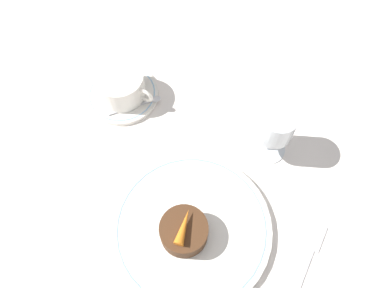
{
  "coord_description": "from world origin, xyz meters",
  "views": [
    {
      "loc": [
        0.07,
        -0.16,
        0.65
      ],
      "look_at": [
        -0.08,
        0.12,
        0.04
      ],
      "focal_mm": 35.0,
      "sensor_mm": 36.0,
      "label": 1
    }
  ],
  "objects_px": {
    "dessert_cake": "(184,231)",
    "fork": "(307,264)",
    "wine_glass": "(275,127)",
    "dinner_plate": "(192,228)",
    "coffee_cup": "(121,85)"
  },
  "relations": [
    {
      "from": "dinner_plate",
      "to": "dessert_cake",
      "type": "height_order",
      "value": "dessert_cake"
    },
    {
      "from": "dessert_cake",
      "to": "fork",
      "type": "bearing_deg",
      "value": 14.67
    },
    {
      "from": "dessert_cake",
      "to": "coffee_cup",
      "type": "bearing_deg",
      "value": 141.18
    },
    {
      "from": "coffee_cup",
      "to": "dessert_cake",
      "type": "height_order",
      "value": "coffee_cup"
    },
    {
      "from": "dinner_plate",
      "to": "wine_glass",
      "type": "distance_m",
      "value": 0.23
    },
    {
      "from": "coffee_cup",
      "to": "fork",
      "type": "relative_size",
      "value": 0.64
    },
    {
      "from": "coffee_cup",
      "to": "wine_glass",
      "type": "relative_size",
      "value": 1.04
    },
    {
      "from": "coffee_cup",
      "to": "wine_glass",
      "type": "height_order",
      "value": "wine_glass"
    },
    {
      "from": "coffee_cup",
      "to": "dessert_cake",
      "type": "relative_size",
      "value": 1.53
    },
    {
      "from": "dinner_plate",
      "to": "wine_glass",
      "type": "bearing_deg",
      "value": 74.48
    },
    {
      "from": "wine_glass",
      "to": "dessert_cake",
      "type": "relative_size",
      "value": 1.47
    },
    {
      "from": "coffee_cup",
      "to": "fork",
      "type": "height_order",
      "value": "coffee_cup"
    },
    {
      "from": "wine_glass",
      "to": "fork",
      "type": "distance_m",
      "value": 0.24
    },
    {
      "from": "coffee_cup",
      "to": "wine_glass",
      "type": "bearing_deg",
      "value": 4.39
    },
    {
      "from": "dinner_plate",
      "to": "dessert_cake",
      "type": "bearing_deg",
      "value": -106.92
    }
  ]
}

